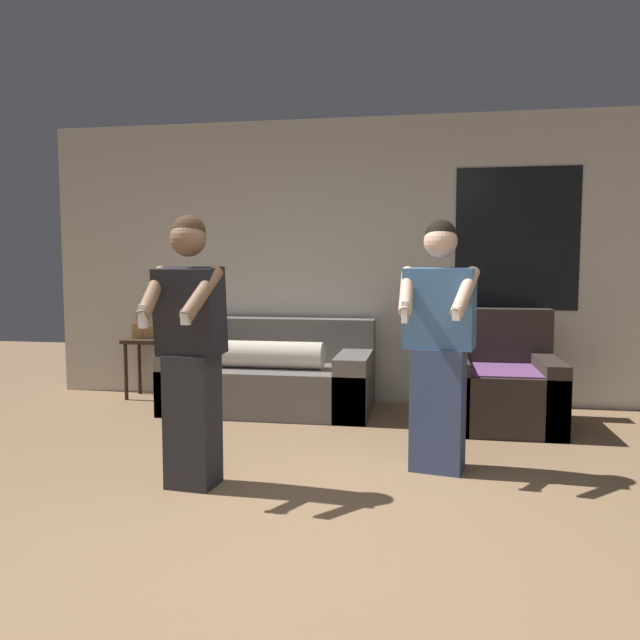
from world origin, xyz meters
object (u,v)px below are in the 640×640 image
armchair (500,387)px  side_table (148,349)px  person_left (190,350)px  couch (271,377)px  person_right (439,346)px

armchair → side_table: (-3.32, 0.51, 0.18)m
armchair → person_left: 2.72m
couch → side_table: couch is taller
side_table → armchair: bearing=-8.7°
side_table → person_left: 2.69m
person_left → person_right: person_left is taller
side_table → person_right: 3.31m
armchair → person_right: bearing=-112.8°
side_table → person_left: size_ratio=0.46×
couch → person_right: (1.47, -1.50, 0.51)m
armchair → person_right: size_ratio=0.59×
couch → side_table: 1.36m
armchair → person_right: (-0.53, -1.26, 0.49)m
couch → side_table: size_ratio=2.47×
person_right → side_table: bearing=147.7°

